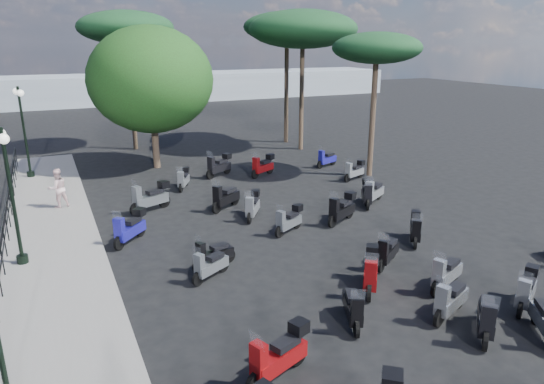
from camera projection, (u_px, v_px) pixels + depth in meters
name	position (u px, v px, depth m)	size (l,w,h in m)	color
ground	(282.00, 258.00, 15.23)	(120.00, 120.00, 0.00)	black
sidewalk	(54.00, 257.00, 15.14)	(3.00, 30.00, 0.15)	slate
railing	(2.00, 242.00, 14.20)	(0.04, 26.04, 1.10)	black
lamp_post_1	(11.00, 188.00, 13.89)	(0.41, 1.20, 4.11)	black
lamp_post_2	(23.00, 126.00, 23.19)	(0.50, 1.27, 4.38)	black
pedestrian_far	(58.00, 188.00, 19.28)	(0.77, 0.60, 1.58)	beige
scooter_2	(210.00, 266.00, 13.79)	(1.34, 0.84, 1.18)	black
scooter_3	(213.00, 255.00, 14.45)	(1.48, 0.65, 1.21)	black
scooter_4	(130.00, 228.00, 16.27)	(1.31, 1.34, 1.36)	black
scooter_5	(151.00, 198.00, 19.31)	(1.76, 0.97, 1.48)	black
scooter_8	(353.00, 309.00, 11.54)	(0.81, 1.43, 1.22)	black
scooter_9	(289.00, 221.00, 17.14)	(1.39, 0.87, 1.20)	black
scooter_10	(225.00, 198.00, 19.55)	(1.52, 1.09, 1.40)	black
scooter_11	(183.00, 179.00, 22.32)	(0.87, 1.35, 1.18)	black
scooter_12	(486.00, 318.00, 11.06)	(1.33, 1.22, 1.35)	black
scooter_13	(450.00, 301.00, 11.83)	(1.57, 0.81, 1.32)	black
scooter_14	(371.00, 272.00, 13.16)	(1.21, 1.46, 1.38)	black
scooter_15	(342.00, 209.00, 18.09)	(1.61, 0.99, 1.39)	black
scooter_16	(253.00, 206.00, 18.55)	(1.05, 1.39, 1.27)	black
scooter_17	(219.00, 166.00, 24.38)	(1.61, 1.05, 1.41)	black
scooter_20	(387.00, 252.00, 14.61)	(1.35, 0.98, 1.25)	black
scooter_21	(415.00, 229.00, 16.30)	(1.12, 1.30, 1.25)	black
scooter_22	(367.00, 194.00, 20.02)	(1.01, 1.48, 1.32)	black
scooter_23	(263.00, 166.00, 24.43)	(1.56, 0.98, 1.35)	black
scooter_25	(526.00, 291.00, 12.26)	(1.44, 0.93, 1.26)	black
scooter_27	(374.00, 193.00, 20.32)	(1.49, 0.99, 1.33)	black
scooter_28	(354.00, 171.00, 23.75)	(1.44, 0.73, 1.20)	black
scooter_29	(327.00, 159.00, 26.25)	(1.49, 0.73, 1.24)	black
scooter_30	(446.00, 274.00, 13.20)	(1.57, 0.81, 1.32)	black
scooter_31	(279.00, 356.00, 9.65)	(1.64, 0.85, 1.37)	black
broadleaf_tree	(151.00, 80.00, 24.87)	(6.40, 6.40, 7.37)	#38281E
pine_0	(287.00, 28.00, 30.74)	(5.56, 5.56, 8.39)	#38281E
pine_1	(303.00, 29.00, 28.61)	(6.46, 6.46, 8.36)	#38281E
pine_2	(126.00, 28.00, 28.64)	(5.63, 5.63, 8.31)	#38281E
pine_3	(377.00, 49.00, 22.82)	(4.25, 4.25, 6.98)	#38281E
distant_hills	(102.00, 89.00, 53.65)	(70.00, 8.00, 3.00)	gray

